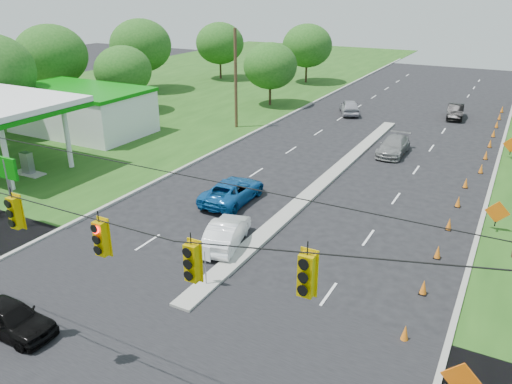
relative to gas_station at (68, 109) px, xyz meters
The scene contains 38 objects.
ground 31.23m from the gas_station, 40.57° to the right, with size 160.00×160.00×0.00m, color black.
grass_left 6.87m from the gas_station, behind, with size 40.00×160.00×0.06m, color #1E4714.
cross_street 31.23m from the gas_station, 40.57° to the right, with size 160.00×14.00×0.02m, color black.
curb_left 16.89m from the gas_station, 35.78° to the left, with size 0.25×110.00×0.16m, color gray.
curb_right 35.22m from the gas_station, 16.13° to the left, with size 0.25×110.00×0.16m, color gray.
median 23.79m from the gas_station, ahead, with size 1.00×34.00×0.18m, color gray.
median_sign 27.62m from the gas_station, 31.07° to the right, with size 0.55×0.06×2.05m.
signal_span 31.83m from the gas_station, 42.00° to the right, with size 25.60×0.32×9.00m.
utility_pole_far_left 14.93m from the gas_station, 41.21° to the left, with size 0.28×0.28×9.00m, color #422D1C.
gas_station is the anchor object (origin of this frame).
cone_1 35.11m from the gas_station, 23.09° to the right, with size 0.32×0.32×0.70m, color orange.
cone_2 33.90m from the gas_station, 17.63° to the right, with size 0.32×0.32×0.70m, color orange.
cone_3 33.01m from the gas_station, 11.82° to the right, with size 0.32×0.32×0.70m, color orange.
cone_4 32.47m from the gas_station, ahead, with size 0.32×0.32×0.70m, color orange.
cone_5 32.31m from the gas_station, ahead, with size 0.32×0.32×0.70m, color orange.
cone_6 32.53m from the gas_station, ahead, with size 0.32×0.32×0.70m, color orange.
cone_7 33.70m from the gas_station, 12.46° to the left, with size 0.32×0.32×0.70m, color orange.
cone_8 34.62m from the gas_station, 18.14° to the left, with size 0.32×0.32×0.70m, color orange.
cone_9 35.87m from the gas_station, 23.47° to the left, with size 0.32×0.32×0.70m, color orange.
cone_10 37.39m from the gas_station, 28.40° to the left, with size 0.32×0.32×0.70m, color orange.
cone_11 39.18m from the gas_station, 32.92° to the left, with size 0.32×0.32×0.70m, color orange.
cone_12 41.18m from the gas_station, 37.02° to the left, with size 0.32×0.32×0.70m, color orange.
cone_13 43.38m from the gas_station, 40.71° to the left, with size 0.32×0.32×0.70m, color orange.
work_sign_0 38.11m from the gas_station, 25.25° to the right, with size 1.27×0.58×1.37m.
work_sign_1 34.54m from the gas_station, ahead, with size 1.27×0.58×1.37m.
work_sign_2 36.42m from the gas_station, 18.85° to the left, with size 1.27×0.58×1.37m.
tree_2 10.19m from the gas_station, 103.60° to the left, with size 5.88×5.88×6.86m.
tree_3 21.66m from the gas_station, 112.93° to the left, with size 7.56×7.56×8.82m.
tree_4 32.14m from the gas_station, 97.82° to the left, with size 6.72×6.72×7.84m.
tree_5 22.05m from the gas_station, 63.99° to the left, with size 5.88×5.88×6.86m.
tree_6 35.67m from the gas_station, 77.60° to the left, with size 6.72×6.72×7.84m.
tree_14 13.29m from the gas_station, 143.18° to the left, with size 7.56×7.56×8.82m.
black_sedan 27.81m from the gas_station, 47.34° to the right, with size 1.57×3.89×1.33m, color black.
white_sedan 24.80m from the gas_station, 25.05° to the right, with size 1.49×4.26×1.40m, color white.
blue_pickup 20.63m from the gas_station, 15.50° to the right, with size 2.38×5.16×1.43m, color #105197.
silver_car_far 27.65m from the gas_station, 18.21° to the left, with size 1.93×4.76×1.38m, color gray.
silver_car_oncoming 27.49m from the gas_station, 46.66° to the left, with size 1.80×4.46×1.52m, color #9A98A1.
dark_car_receding 37.08m from the gas_station, 38.96° to the left, with size 1.51×4.32×1.42m, color black.
Camera 1 is at (10.89, -9.58, 12.38)m, focal length 35.00 mm.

